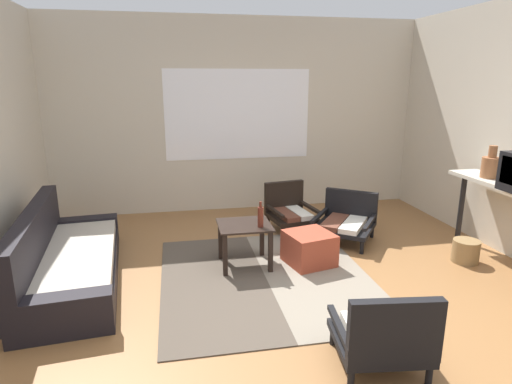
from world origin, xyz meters
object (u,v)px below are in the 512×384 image
armchair_striped_foreground (384,336)px  armchair_corner (346,219)px  glass_bottle (261,216)px  coffee_table (244,234)px  ottoman_orange (309,249)px  couch (66,261)px  clay_vase (491,166)px  wicker_basket (466,251)px  armchair_by_window (289,209)px

armchair_striped_foreground → armchair_corner: (0.70, 2.31, -0.01)m
glass_bottle → armchair_corner: bearing=28.0°
coffee_table → armchair_striped_foreground: size_ratio=0.82×
armchair_striped_foreground → ottoman_orange: bearing=88.4°
armchair_corner → couch: bearing=-169.5°
ottoman_orange → glass_bottle: 0.65m
clay_vase → wicker_basket: bearing=-148.2°
wicker_basket → ottoman_orange: bearing=171.1°
armchair_corner → wicker_basket: (0.98, -0.86, -0.13)m
armchair_striped_foreground → ottoman_orange: 1.72m
armchair_by_window → armchair_corner: armchair_by_window is taller
armchair_corner → ottoman_orange: bearing=-137.3°
coffee_table → glass_bottle: glass_bottle is taller
coffee_table → armchair_corner: size_ratio=0.59×
couch → coffee_table: 1.71m
coffee_table → wicker_basket: coffee_table is taller
armchair_by_window → wicker_basket: (1.55, -1.36, -0.14)m
glass_bottle → ottoman_orange: bearing=2.2°
couch → ottoman_orange: 2.37m
couch → armchair_by_window: (2.46, 1.07, 0.05)m
couch → clay_vase: 4.40m
ottoman_orange → wicker_basket: bearing=-8.9°
clay_vase → armchair_by_window: bearing=148.2°
coffee_table → armchair_corner: bearing=21.3°
couch → armchair_corner: couch is taller
ottoman_orange → armchair_striped_foreground: bearing=-91.6°
coffee_table → clay_vase: size_ratio=1.54×
armchair_corner → wicker_basket: bearing=-41.0°
coffee_table → ottoman_orange: (0.66, -0.09, -0.18)m
ottoman_orange → clay_vase: bearing=-1.6°
armchair_by_window → armchair_corner: 0.76m
couch → armchair_corner: (3.02, 0.56, 0.04)m
coffee_table → ottoman_orange: 0.69m
armchair_corner → wicker_basket: size_ratio=3.30×
coffee_table → armchair_by_window: 1.27m
couch → armchair_striped_foreground: couch is taller
ottoman_orange → glass_bottle: bearing=-177.8°
coffee_table → armchair_by_window: (0.75, 1.02, -0.09)m
armchair_by_window → armchair_striped_foreground: size_ratio=1.00×
armchair_by_window → wicker_basket: size_ratio=2.37×
couch → wicker_basket: (4.00, -0.30, -0.09)m
armchair_striped_foreground → glass_bottle: size_ratio=2.49×
coffee_table → glass_bottle: 0.28m
armchair_striped_foreground → wicker_basket: bearing=40.9°
ottoman_orange → armchair_corner: bearing=42.7°
armchair_by_window → armchair_striped_foreground: armchair_striped_foreground is taller
armchair_corner → clay_vase: 1.63m
armchair_striped_foreground → clay_vase: 2.70m
coffee_table → armchair_corner: (1.31, 0.51, -0.10)m
armchair_corner → glass_bottle: (-1.17, -0.62, 0.31)m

